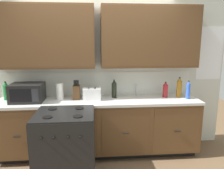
{
  "coord_description": "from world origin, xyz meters",
  "views": [
    {
      "loc": [
        -0.06,
        -2.96,
        1.84
      ],
      "look_at": [
        0.21,
        0.27,
        1.18
      ],
      "focal_mm": 34.11,
      "sensor_mm": 36.0,
      "label": 1
    }
  ],
  "objects_px": {
    "stove_range": "(66,147)",
    "toaster": "(92,94)",
    "bottle_green": "(6,91)",
    "bottle_blue": "(188,90)",
    "microwave": "(27,93)",
    "knife_block": "(76,92)",
    "bottle_red": "(165,90)",
    "bottle_dark": "(114,89)",
    "paper_towel_roll": "(60,91)",
    "bottle_amber": "(179,87)"
  },
  "relations": [
    {
      "from": "knife_block",
      "to": "bottle_blue",
      "type": "relative_size",
      "value": 1.04
    },
    {
      "from": "bottle_blue",
      "to": "bottle_green",
      "type": "relative_size",
      "value": 1.01
    },
    {
      "from": "toaster",
      "to": "bottle_amber",
      "type": "height_order",
      "value": "bottle_amber"
    },
    {
      "from": "microwave",
      "to": "bottle_blue",
      "type": "relative_size",
      "value": 1.62
    },
    {
      "from": "paper_towel_roll",
      "to": "bottle_blue",
      "type": "relative_size",
      "value": 0.88
    },
    {
      "from": "paper_towel_roll",
      "to": "bottle_blue",
      "type": "xyz_separation_m",
      "value": [
        2.05,
        -0.15,
        0.01
      ]
    },
    {
      "from": "stove_range",
      "to": "toaster",
      "type": "relative_size",
      "value": 3.39
    },
    {
      "from": "microwave",
      "to": "bottle_amber",
      "type": "height_order",
      "value": "bottle_amber"
    },
    {
      "from": "bottle_blue",
      "to": "bottle_red",
      "type": "xyz_separation_m",
      "value": [
        -0.33,
        0.13,
        -0.02
      ]
    },
    {
      "from": "bottle_dark",
      "to": "bottle_amber",
      "type": "height_order",
      "value": "bottle_amber"
    },
    {
      "from": "bottle_amber",
      "to": "bottle_blue",
      "type": "height_order",
      "value": "bottle_amber"
    },
    {
      "from": "stove_range",
      "to": "microwave",
      "type": "relative_size",
      "value": 1.98
    },
    {
      "from": "knife_block",
      "to": "bottle_red",
      "type": "relative_size",
      "value": 1.2
    },
    {
      "from": "stove_range",
      "to": "bottle_dark",
      "type": "distance_m",
      "value": 1.2
    },
    {
      "from": "microwave",
      "to": "stove_range",
      "type": "bearing_deg",
      "value": -44.46
    },
    {
      "from": "microwave",
      "to": "bottle_dark",
      "type": "relative_size",
      "value": 1.62
    },
    {
      "from": "bottle_dark",
      "to": "bottle_red",
      "type": "distance_m",
      "value": 0.85
    },
    {
      "from": "bottle_dark",
      "to": "stove_range",
      "type": "bearing_deg",
      "value": -133.24
    },
    {
      "from": "stove_range",
      "to": "knife_block",
      "type": "xyz_separation_m",
      "value": [
        0.1,
        0.71,
        0.57
      ]
    },
    {
      "from": "knife_block",
      "to": "bottle_dark",
      "type": "xyz_separation_m",
      "value": [
        0.61,
        0.04,
        0.03
      ]
    },
    {
      "from": "microwave",
      "to": "knife_block",
      "type": "relative_size",
      "value": 1.55
    },
    {
      "from": "bottle_dark",
      "to": "bottle_blue",
      "type": "height_order",
      "value": "same"
    },
    {
      "from": "microwave",
      "to": "bottle_green",
      "type": "distance_m",
      "value": 0.39
    },
    {
      "from": "knife_block",
      "to": "bottle_green",
      "type": "relative_size",
      "value": 1.06
    },
    {
      "from": "toaster",
      "to": "bottle_red",
      "type": "height_order",
      "value": "bottle_red"
    },
    {
      "from": "stove_range",
      "to": "bottle_green",
      "type": "height_order",
      "value": "bottle_green"
    },
    {
      "from": "bottle_dark",
      "to": "bottle_red",
      "type": "xyz_separation_m",
      "value": [
        0.84,
        -0.05,
        -0.02
      ]
    },
    {
      "from": "toaster",
      "to": "knife_block",
      "type": "bearing_deg",
      "value": 164.45
    },
    {
      "from": "bottle_dark",
      "to": "bottle_blue",
      "type": "relative_size",
      "value": 1.0
    },
    {
      "from": "knife_block",
      "to": "bottle_green",
      "type": "height_order",
      "value": "knife_block"
    },
    {
      "from": "bottle_red",
      "to": "bottle_amber",
      "type": "bearing_deg",
      "value": -0.73
    },
    {
      "from": "stove_range",
      "to": "bottle_dark",
      "type": "relative_size",
      "value": 3.21
    },
    {
      "from": "paper_towel_roll",
      "to": "microwave",
      "type": "bearing_deg",
      "value": -167.74
    },
    {
      "from": "paper_towel_roll",
      "to": "bottle_amber",
      "type": "bearing_deg",
      "value": -0.82
    },
    {
      "from": "knife_block",
      "to": "paper_towel_roll",
      "type": "relative_size",
      "value": 1.19
    },
    {
      "from": "bottle_blue",
      "to": "bottle_amber",
      "type": "bearing_deg",
      "value": 129.01
    },
    {
      "from": "paper_towel_roll",
      "to": "bottle_red",
      "type": "distance_m",
      "value": 1.72
    },
    {
      "from": "bottle_blue",
      "to": "toaster",
      "type": "bearing_deg",
      "value": 177.5
    },
    {
      "from": "bottle_amber",
      "to": "bottle_red",
      "type": "distance_m",
      "value": 0.23
    },
    {
      "from": "toaster",
      "to": "paper_towel_roll",
      "type": "xyz_separation_m",
      "value": [
        -0.51,
        0.09,
        0.03
      ]
    },
    {
      "from": "toaster",
      "to": "bottle_blue",
      "type": "distance_m",
      "value": 1.54
    },
    {
      "from": "paper_towel_roll",
      "to": "bottle_green",
      "type": "height_order",
      "value": "bottle_green"
    },
    {
      "from": "bottle_green",
      "to": "microwave",
      "type": "bearing_deg",
      "value": -19.68
    },
    {
      "from": "microwave",
      "to": "bottle_dark",
      "type": "xyz_separation_m",
      "value": [
        1.35,
        0.13,
        0.0
      ]
    },
    {
      "from": "stove_range",
      "to": "bottle_amber",
      "type": "height_order",
      "value": "bottle_amber"
    },
    {
      "from": "knife_block",
      "to": "bottle_red",
      "type": "xyz_separation_m",
      "value": [
        1.45,
        -0.01,
        0.01
      ]
    },
    {
      "from": "stove_range",
      "to": "bottle_green",
      "type": "distance_m",
      "value": 1.39
    },
    {
      "from": "stove_range",
      "to": "bottle_dark",
      "type": "height_order",
      "value": "bottle_dark"
    },
    {
      "from": "bottle_red",
      "to": "bottle_blue",
      "type": "bearing_deg",
      "value": -21.01
    },
    {
      "from": "bottle_amber",
      "to": "toaster",
      "type": "bearing_deg",
      "value": -177.73
    }
  ]
}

